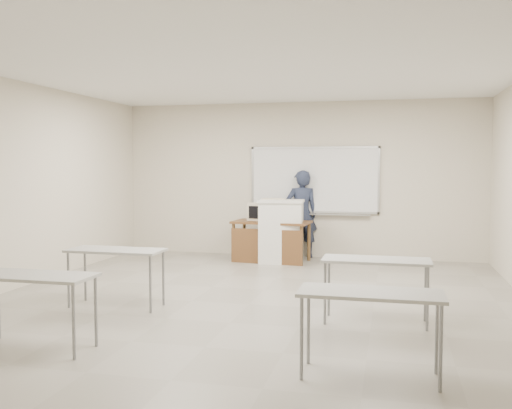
% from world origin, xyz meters
% --- Properties ---
extents(floor, '(7.00, 8.00, 0.01)m').
position_xyz_m(floor, '(0.00, 0.00, -0.01)').
color(floor, gray).
rests_on(floor, ground).
extents(whiteboard, '(2.48, 0.10, 1.31)m').
position_xyz_m(whiteboard, '(0.30, 3.97, 1.48)').
color(whiteboard, white).
rests_on(whiteboard, floor).
extents(student_desks, '(4.40, 2.20, 0.73)m').
position_xyz_m(student_desks, '(-0.00, -1.35, 0.67)').
color(student_desks, '#9D9D98').
rests_on(student_desks, floor).
extents(instructor_desk, '(1.41, 0.70, 0.75)m').
position_xyz_m(instructor_desk, '(-0.40, 3.19, 0.54)').
color(instructor_desk, brown).
rests_on(instructor_desk, floor).
extents(podium, '(0.81, 0.59, 1.15)m').
position_xyz_m(podium, '(-0.20, 3.20, 0.58)').
color(podium, white).
rests_on(podium, floor).
extents(crt_monitor, '(0.36, 0.41, 0.34)m').
position_xyz_m(crt_monitor, '(-0.65, 3.43, 0.91)').
color(crt_monitor, '#C0B49D').
rests_on(crt_monitor, instructor_desk).
extents(laptop, '(0.36, 0.33, 0.26)m').
position_xyz_m(laptop, '(-0.50, 3.46, 0.81)').
color(laptop, black).
rests_on(laptop, instructor_desk).
extents(mouse, '(0.10, 0.08, 0.03)m').
position_xyz_m(mouse, '(-0.12, 3.35, 0.77)').
color(mouse, '#9D9FA5').
rests_on(mouse, instructor_desk).
extents(keyboard, '(0.45, 0.20, 0.02)m').
position_xyz_m(keyboard, '(-0.35, 3.28, 1.16)').
color(keyboard, '#C0B49D').
rests_on(keyboard, podium).
extents(presenter, '(0.71, 0.57, 1.69)m').
position_xyz_m(presenter, '(0.07, 3.88, 0.84)').
color(presenter, black).
rests_on(presenter, floor).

